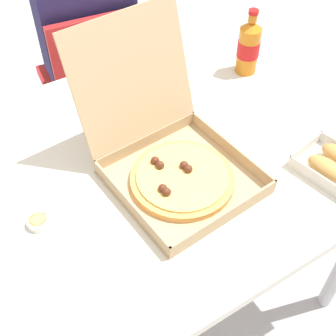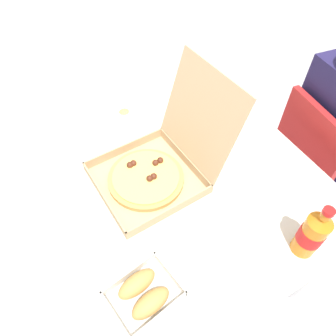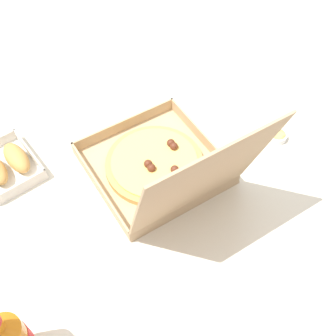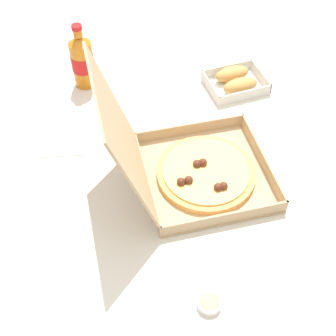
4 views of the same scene
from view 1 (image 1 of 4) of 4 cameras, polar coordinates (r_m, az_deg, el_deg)
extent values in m
plane|color=#B2B2B7|center=(1.84, -0.96, -14.09)|extent=(10.00, 10.00, 0.00)
cube|color=silver|center=(1.28, -1.34, 1.33)|extent=(1.12, 0.96, 0.03)
cylinder|color=#B7B7BC|center=(1.97, 4.85, 6.69)|extent=(0.05, 0.05, 0.68)
cube|color=red|center=(2.03, -9.74, 10.74)|extent=(0.45, 0.45, 0.04)
cube|color=red|center=(1.77, -8.69, 13.08)|extent=(0.36, 0.07, 0.38)
cylinder|color=#B2B2B7|center=(2.33, -6.39, 9.81)|extent=(0.03, 0.03, 0.43)
cylinder|color=#B2B2B7|center=(2.27, -14.48, 7.38)|extent=(0.03, 0.03, 0.43)
cylinder|color=#B2B2B7|center=(2.08, -3.10, 4.73)|extent=(0.03, 0.03, 0.43)
cylinder|color=#B2B2B7|center=(2.02, -12.03, 1.91)|extent=(0.03, 0.03, 0.43)
cylinder|color=#333847|center=(2.29, -8.12, 9.19)|extent=(0.09, 0.09, 0.45)
cylinder|color=#333847|center=(2.26, -12.45, 7.89)|extent=(0.09, 0.09, 0.45)
cube|color=#333847|center=(2.09, -8.46, 14.39)|extent=(0.15, 0.31, 0.10)
cube|color=#333847|center=(2.06, -13.29, 13.04)|extent=(0.15, 0.31, 0.10)
cube|color=#231E4C|center=(1.81, -10.47, 18.18)|extent=(0.38, 0.22, 0.42)
cube|color=tan|center=(1.19, 1.93, -1.72)|extent=(0.37, 0.37, 0.01)
cube|color=tan|center=(1.10, 7.40, -6.22)|extent=(0.34, 0.03, 0.04)
cube|color=tan|center=(1.11, -4.92, -4.80)|extent=(0.03, 0.34, 0.04)
cube|color=tan|center=(1.25, 8.04, 2.43)|extent=(0.03, 0.34, 0.04)
cube|color=tan|center=(1.27, -2.72, 3.55)|extent=(0.34, 0.03, 0.04)
cube|color=tan|center=(1.19, -4.54, 11.44)|extent=(0.35, 0.13, 0.33)
cylinder|color=tan|center=(1.18, 1.95, -1.33)|extent=(0.28, 0.28, 0.02)
cylinder|color=#EAC666|center=(1.17, 1.96, -0.94)|extent=(0.24, 0.24, 0.01)
sphere|color=#562819|center=(1.18, 2.06, 0.35)|extent=(0.02, 0.02, 0.02)
sphere|color=#562819|center=(1.20, -1.67, 0.94)|extent=(0.02, 0.02, 0.02)
sphere|color=#562819|center=(1.12, -0.21, -3.10)|extent=(0.02, 0.02, 0.02)
sphere|color=#562819|center=(1.18, 2.59, -0.13)|extent=(0.02, 0.02, 0.02)
sphere|color=#562819|center=(1.18, -1.03, 0.36)|extent=(0.02, 0.02, 0.02)
sphere|color=#562819|center=(1.13, -0.69, -2.64)|extent=(0.02, 0.02, 0.02)
cube|color=white|center=(1.30, 20.23, -0.31)|extent=(0.18, 0.21, 0.00)
cube|color=silver|center=(1.31, 17.18, 2.48)|extent=(0.15, 0.03, 0.03)
cube|color=silver|center=(1.23, 18.66, -1.35)|extent=(0.04, 0.19, 0.03)
ellipsoid|color=tan|center=(1.25, 19.75, -0.17)|extent=(0.08, 0.13, 0.05)
cylinder|color=orange|center=(1.56, 10.20, 14.59)|extent=(0.07, 0.07, 0.16)
cone|color=orange|center=(1.51, 10.68, 17.54)|extent=(0.07, 0.07, 0.02)
cylinder|color=orange|center=(1.50, 10.81, 18.37)|extent=(0.03, 0.03, 0.02)
cylinder|color=red|center=(1.49, 10.92, 19.03)|extent=(0.03, 0.03, 0.01)
cylinder|color=red|center=(1.55, 10.24, 14.84)|extent=(0.07, 0.07, 0.06)
cube|color=white|center=(1.54, 1.26, 11.45)|extent=(0.22, 0.17, 0.00)
cylinder|color=white|center=(1.14, -16.26, -6.61)|extent=(0.06, 0.06, 0.02)
cylinder|color=#DBBC66|center=(1.14, -16.32, -6.43)|extent=(0.05, 0.05, 0.01)
camera|label=2|loc=(1.16, 49.81, 35.73)|focal=33.31mm
camera|label=3|loc=(1.51, -3.26, 49.48)|focal=45.38mm
camera|label=4|loc=(0.94, -66.71, 30.08)|focal=48.23mm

